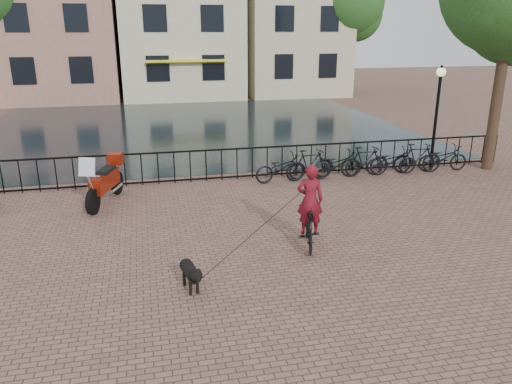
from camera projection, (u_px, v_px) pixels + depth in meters
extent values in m
plane|color=brown|center=(294.00, 310.00, 8.67)|extent=(100.00, 100.00, 0.00)
plane|color=black|center=(193.00, 127.00, 24.69)|extent=(20.00, 20.00, 0.00)
cube|color=black|center=(221.00, 150.00, 15.76)|extent=(20.00, 0.05, 0.05)
cube|color=black|center=(222.00, 177.00, 16.05)|extent=(20.00, 0.05, 0.05)
cube|color=#916154|center=(56.00, 6.00, 33.00)|extent=(7.50, 9.00, 12.00)
cube|color=beige|center=(178.00, 15.00, 34.83)|extent=(8.00, 9.00, 11.00)
cube|color=gold|center=(186.00, 62.00, 31.38)|extent=(5.00, 0.60, 0.15)
cube|color=tan|center=(288.00, 4.00, 36.26)|extent=(7.00, 9.00, 12.50)
cylinder|color=black|center=(499.00, 87.00, 16.47)|extent=(0.36, 0.36, 5.60)
cylinder|color=black|center=(347.00, 52.00, 35.24)|extent=(0.36, 0.36, 5.95)
sphere|color=#194D1A|center=(350.00, 1.00, 34.17)|extent=(4.76, 4.76, 4.76)
cylinder|color=black|center=(435.00, 124.00, 16.71)|extent=(0.10, 0.10, 3.20)
sphere|color=beige|center=(441.00, 72.00, 16.17)|extent=(0.30, 0.30, 0.30)
imported|color=black|center=(309.00, 226.00, 11.06)|extent=(0.84, 1.68, 0.97)
imported|color=maroon|center=(310.00, 193.00, 10.81)|extent=(0.79, 0.61, 1.91)
imported|color=black|center=(281.00, 168.00, 15.76)|extent=(1.79, 0.85, 0.90)
imported|color=black|center=(310.00, 165.00, 15.94)|extent=(1.71, 0.71, 1.00)
imported|color=black|center=(337.00, 164.00, 16.15)|extent=(1.75, 0.72, 0.90)
imported|color=black|center=(365.00, 161.00, 16.33)|extent=(1.67, 0.50, 1.00)
imported|color=black|center=(391.00, 161.00, 16.55)|extent=(1.75, 0.71, 0.90)
imported|color=black|center=(417.00, 158.00, 16.73)|extent=(1.70, 0.64, 1.00)
imported|color=black|center=(443.00, 158.00, 16.94)|extent=(1.76, 0.75, 0.90)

